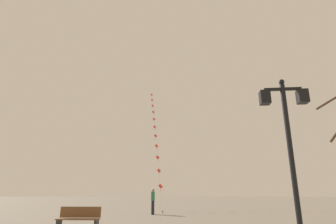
% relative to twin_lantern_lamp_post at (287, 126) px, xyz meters
% --- Properties ---
extents(ground_plane, '(160.00, 160.00, 0.00)m').
position_rel_twin_lantern_lamp_post_xyz_m(ground_plane, '(-2.83, 12.82, -3.23)').
color(ground_plane, '#756B5B').
extents(twin_lantern_lamp_post, '(1.34, 0.28, 4.65)m').
position_rel_twin_lantern_lamp_post_xyz_m(twin_lantern_lamp_post, '(0.00, 0.00, 0.00)').
color(twin_lantern_lamp_post, black).
rests_on(twin_lantern_lamp_post, ground_plane).
extents(kite_train, '(3.87, 16.91, 15.56)m').
position_rel_twin_lantern_lamp_post_xyz_m(kite_train, '(-6.84, 21.50, 4.72)').
color(kite_train, brown).
rests_on(kite_train, ground_plane).
extents(kite_flyer, '(0.29, 0.62, 1.71)m').
position_rel_twin_lantern_lamp_post_xyz_m(kite_flyer, '(-5.50, 11.49, -2.32)').
color(kite_flyer, '#1E1E2D').
rests_on(kite_flyer, ground_plane).
extents(park_bench, '(1.62, 0.51, 0.89)m').
position_rel_twin_lantern_lamp_post_xyz_m(park_bench, '(-7.09, 2.96, -2.78)').
color(park_bench, brown).
rests_on(park_bench, ground_plane).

